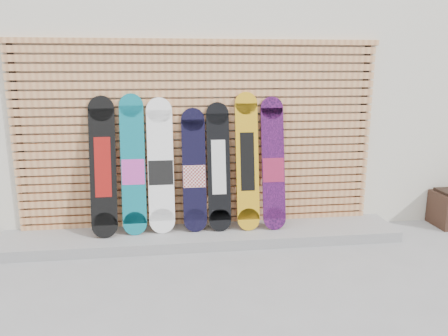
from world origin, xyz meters
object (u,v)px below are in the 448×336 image
at_px(snowboard_0, 103,167).
at_px(snowboard_2, 161,167).
at_px(snowboard_1, 133,166).
at_px(snowboard_5, 247,162).
at_px(snowboard_3, 194,171).
at_px(snowboard_6, 273,164).
at_px(snowboard_4, 219,167).

bearing_deg(snowboard_0, snowboard_2, 2.77).
bearing_deg(snowboard_1, snowboard_5, -0.41).
height_order(snowboard_3, snowboard_6, snowboard_6).
height_order(snowboard_0, snowboard_3, snowboard_0).
bearing_deg(snowboard_4, snowboard_6, -1.73).
distance_m(snowboard_2, snowboard_6, 1.31).
xyz_separation_m(snowboard_0, snowboard_2, (0.64, 0.03, -0.02)).
relative_size(snowboard_0, snowboard_2, 1.02).
relative_size(snowboard_4, snowboard_6, 0.96).
bearing_deg(snowboard_6, snowboard_3, 178.34).
height_order(snowboard_2, snowboard_3, snowboard_2).
height_order(snowboard_4, snowboard_5, snowboard_5).
relative_size(snowboard_0, snowboard_6, 1.02).
xyz_separation_m(snowboard_2, snowboard_5, (1.00, -0.02, 0.04)).
xyz_separation_m(snowboard_1, snowboard_6, (1.62, -0.02, -0.02)).
bearing_deg(snowboard_6, snowboard_5, 177.74).
xyz_separation_m(snowboard_1, snowboard_4, (0.97, -0.00, -0.04)).
bearing_deg(snowboard_0, snowboard_5, 0.46).
distance_m(snowboard_4, snowboard_6, 0.64).
distance_m(snowboard_0, snowboard_1, 0.33).
distance_m(snowboard_1, snowboard_3, 0.69).
bearing_deg(snowboard_4, snowboard_5, -1.24).
bearing_deg(snowboard_4, snowboard_2, 179.10).
bearing_deg(snowboard_3, snowboard_4, -1.51).
height_order(snowboard_3, snowboard_4, snowboard_4).
relative_size(snowboard_4, snowboard_5, 0.93).
distance_m(snowboard_0, snowboard_3, 1.02).
bearing_deg(snowboard_0, snowboard_3, 1.57).
relative_size(snowboard_1, snowboard_5, 1.00).
xyz_separation_m(snowboard_4, snowboard_6, (0.64, -0.02, 0.02)).
xyz_separation_m(snowboard_3, snowboard_4, (0.28, -0.01, 0.04)).
height_order(snowboard_2, snowboard_4, snowboard_2).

